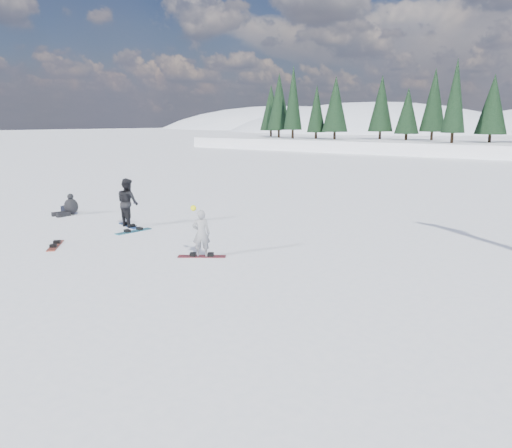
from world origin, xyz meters
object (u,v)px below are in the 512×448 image
(snowboarder_man, at_px, (128,202))
(seated_rider, at_px, (70,207))
(snowboarder_woman, at_px, (201,233))
(gear_bag, at_px, (67,209))
(snowboard_loose_b, at_px, (55,246))
(snowboard_loose_a, at_px, (134,231))

(snowboarder_man, bearing_deg, seated_rider, 9.03)
(seated_rider, bearing_deg, snowboarder_woman, -2.53)
(snowboarder_man, height_order, gear_bag, snowboarder_man)
(seated_rider, xyz_separation_m, gear_bag, (-0.70, 0.26, -0.22))
(snowboard_loose_b, bearing_deg, gear_bag, -172.55)
(gear_bag, height_order, snowboard_loose_a, gear_bag)
(seated_rider, bearing_deg, snowboard_loose_a, 0.69)
(snowboarder_woman, distance_m, gear_bag, 10.58)
(snowboarder_woman, xyz_separation_m, gear_bag, (-10.40, 1.86, -0.62))
(snowboard_loose_a, bearing_deg, seated_rider, 89.33)
(snowboarder_woman, relative_size, gear_bag, 3.65)
(seated_rider, height_order, snowboard_loose_a, seated_rider)
(snowboarder_man, distance_m, seated_rider, 4.18)
(seated_rider, relative_size, snowboard_loose_a, 0.78)
(snowboarder_woman, bearing_deg, snowboard_loose_a, -52.21)
(seated_rider, bearing_deg, snowboarder_man, 6.93)
(gear_bag, bearing_deg, snowboard_loose_b, -35.46)
(gear_bag, distance_m, snowboard_loose_a, 5.86)
(snowboarder_woman, height_order, seated_rider, snowboarder_woman)
(snowboarder_woman, distance_m, seated_rider, 9.84)
(seated_rider, bearing_deg, gear_bag, 166.34)
(seated_rider, xyz_separation_m, snowboard_loose_b, (4.76, -3.63, -0.36))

